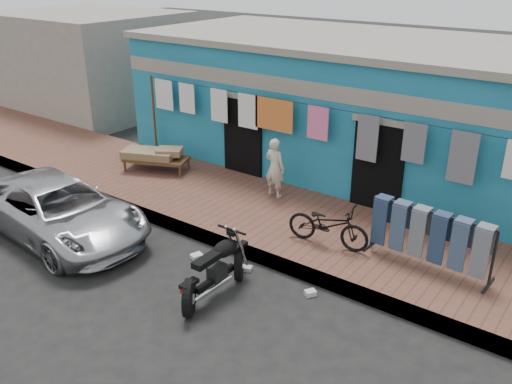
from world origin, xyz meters
name	(u,v)px	position (x,y,z in m)	size (l,w,h in m)	color
ground	(185,294)	(0.00, 0.00, 0.00)	(80.00, 80.00, 0.00)	black
sidewalk	(285,222)	(0.00, 3.00, 0.12)	(28.00, 3.00, 0.25)	brown
curb	(242,250)	(0.00, 1.55, 0.12)	(28.00, 0.10, 0.25)	gray
building	(374,108)	(0.00, 6.99, 1.69)	(12.20, 5.20, 3.36)	#1C6886
neighbor_left	(92,61)	(-11.00, 7.00, 1.70)	(6.00, 5.00, 3.40)	#9E9384
clothesline	(302,125)	(-0.42, 4.25, 1.82)	(10.06, 0.06, 2.10)	brown
car	(59,209)	(-3.39, 0.06, 0.59)	(1.91, 4.21, 1.19)	#B4B5B9
seated_person	(275,168)	(-0.78, 3.75, 0.92)	(0.48, 0.32, 1.33)	beige
bicycle	(328,220)	(1.28, 2.48, 0.75)	(0.54, 1.54, 1.00)	black
motorcycle	(215,268)	(0.43, 0.28, 0.52)	(0.59, 1.62, 1.04)	black
charpoy	(156,160)	(-4.04, 3.33, 0.53)	(1.82, 1.35, 0.55)	brown
jeans_rack	(429,237)	(3.02, 2.86, 0.79)	(2.25, 0.57, 1.07)	black
litter_a	(247,268)	(0.39, 1.20, 0.04)	(0.17, 0.13, 0.08)	silver
litter_b	(310,293)	(1.70, 1.20, 0.04)	(0.18, 0.13, 0.09)	silver
litter_c	(197,256)	(-0.63, 0.99, 0.04)	(0.21, 0.17, 0.08)	silver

